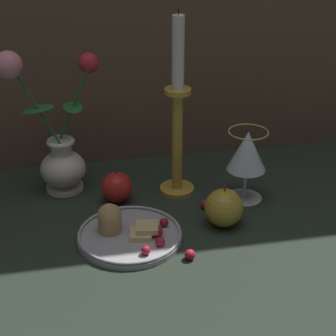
% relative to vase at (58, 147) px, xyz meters
% --- Properties ---
extents(ground_plane, '(2.40, 2.40, 0.00)m').
position_rel_vase_xyz_m(ground_plane, '(0.18, -0.17, -0.10)').
color(ground_plane, '#232D23').
rests_on(ground_plane, ground).
extents(vase, '(0.20, 0.10, 0.31)m').
position_rel_vase_xyz_m(vase, '(0.00, 0.00, 0.00)').
color(vase, silver).
rests_on(vase, ground_plane).
extents(plate_with_pastries, '(0.20, 0.20, 0.07)m').
position_rel_vase_xyz_m(plate_with_pastries, '(0.12, -0.21, -0.09)').
color(plate_with_pastries, '#A3A3A8').
rests_on(plate_with_pastries, ground_plane).
extents(wine_glass, '(0.08, 0.08, 0.15)m').
position_rel_vase_xyz_m(wine_glass, '(0.38, -0.11, 0.00)').
color(wine_glass, silver).
rests_on(wine_glass, ground_plane).
extents(candlestick, '(0.07, 0.07, 0.38)m').
position_rel_vase_xyz_m(candlestick, '(0.24, -0.06, 0.06)').
color(candlestick, gold).
rests_on(candlestick, ground_plane).
extents(apple_beside_vase, '(0.06, 0.06, 0.08)m').
position_rel_vase_xyz_m(apple_beside_vase, '(0.11, -0.07, -0.07)').
color(apple_beside_vase, red).
rests_on(apple_beside_vase, ground_plane).
extents(apple_near_glass, '(0.07, 0.07, 0.09)m').
position_rel_vase_xyz_m(apple_near_glass, '(0.30, -0.20, -0.06)').
color(apple_near_glass, '#B2932D').
rests_on(apple_near_glass, ground_plane).
extents(berry_near_plate, '(0.02, 0.02, 0.02)m').
position_rel_vase_xyz_m(berry_near_plate, '(0.28, -0.14, -0.09)').
color(berry_near_plate, '#AD192D').
rests_on(berry_near_plate, ground_plane).
extents(berry_front_center, '(0.02, 0.02, 0.02)m').
position_rel_vase_xyz_m(berry_front_center, '(0.21, -0.30, -0.09)').
color(berry_front_center, '#AD192D').
rests_on(berry_front_center, ground_plane).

